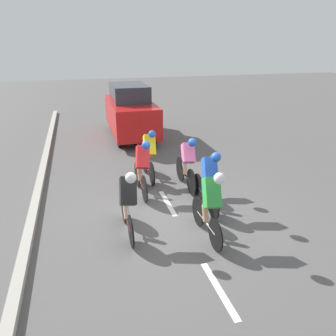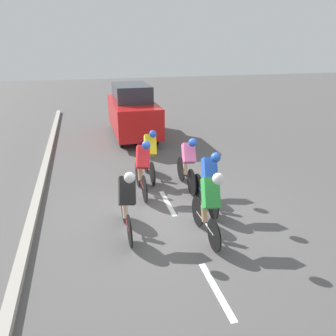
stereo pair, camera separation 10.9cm
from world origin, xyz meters
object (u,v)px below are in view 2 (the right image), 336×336
object	(u,v)px
cyclist_yellow	(150,153)
cyclist_blue	(208,179)
cyclist_red	(142,166)
cyclist_black	(127,201)
cyclist_green	(209,203)
cyclist_pink	(188,162)
support_car	(133,111)

from	to	relation	value
cyclist_yellow	cyclist_blue	size ratio (longest dim) A/B	1.03
cyclist_yellow	cyclist_blue	distance (m)	2.38
cyclist_red	cyclist_black	size ratio (longest dim) A/B	1.04
cyclist_green	cyclist_black	xyz separation A→B (m)	(1.57, -0.56, -0.03)
cyclist_yellow	cyclist_black	size ratio (longest dim) A/B	1.04
cyclist_pink	cyclist_blue	world-z (taller)	cyclist_blue
cyclist_blue	cyclist_black	xyz separation A→B (m)	(2.00, 0.62, -0.01)
cyclist_black	support_car	size ratio (longest dim) A/B	0.40
cyclist_yellow	cyclist_blue	xyz separation A→B (m)	(-0.95, 2.18, 0.00)
cyclist_pink	support_car	distance (m)	5.63
cyclist_black	support_car	bearing A→B (deg)	-99.83
support_car	cyclist_red	bearing A→B (deg)	83.52
cyclist_green	cyclist_red	bearing A→B (deg)	-69.27
cyclist_yellow	cyclist_red	size ratio (longest dim) A/B	1.00
cyclist_red	cyclist_black	xyz separation A→B (m)	(0.66, 1.84, -0.01)
cyclist_yellow	cyclist_pink	size ratio (longest dim) A/B	1.01
cyclist_blue	cyclist_pink	bearing A→B (deg)	-86.07
cyclist_black	support_car	distance (m)	7.62
cyclist_red	cyclist_blue	bearing A→B (deg)	137.80
cyclist_green	cyclist_red	size ratio (longest dim) A/B	0.96
cyclist_yellow	cyclist_black	distance (m)	2.99
cyclist_pink	support_car	xyz separation A→B (m)	(0.62, -5.59, 0.30)
cyclist_yellow	cyclist_black	world-z (taller)	cyclist_yellow
cyclist_black	cyclist_yellow	bearing A→B (deg)	-110.61
cyclist_blue	cyclist_yellow	bearing A→B (deg)	-66.37
support_car	cyclist_pink	bearing A→B (deg)	96.30
cyclist_blue	support_car	distance (m)	6.92
cyclist_green	cyclist_pink	distance (m)	2.49
cyclist_pink	cyclist_blue	xyz separation A→B (m)	(-0.09, 1.28, 0.02)
cyclist_pink	cyclist_black	distance (m)	2.70
cyclist_pink	cyclist_blue	size ratio (longest dim) A/B	1.02
cyclist_red	cyclist_black	world-z (taller)	cyclist_red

